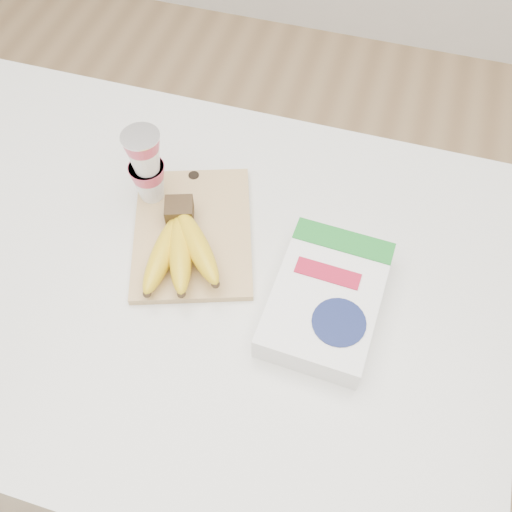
{
  "coord_description": "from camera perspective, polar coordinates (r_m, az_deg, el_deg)",
  "views": [
    {
      "loc": [
        0.32,
        -0.45,
        1.72
      ],
      "look_at": [
        0.17,
        0.04,
        0.95
      ],
      "focal_mm": 40.0,
      "sensor_mm": 36.0,
      "label": 1
    }
  ],
  "objects": [
    {
      "name": "table",
      "position": [
        1.39,
        -7.48,
        -10.77
      ],
      "size": [
        1.21,
        0.81,
        0.91
      ],
      "primitive_type": "cube",
      "color": "silver",
      "rests_on": "ground"
    },
    {
      "name": "room",
      "position": [
        0.67,
        -16.41,
        20.49
      ],
      "size": [
        4.0,
        4.0,
        4.0
      ],
      "color": "tan",
      "rests_on": "ground"
    },
    {
      "name": "cutting_board",
      "position": [
        1.0,
        -6.34,
        2.4
      ],
      "size": [
        0.28,
        0.33,
        0.01
      ],
      "primitive_type": "cube",
      "rotation": [
        0.0,
        0.0,
        0.33
      ],
      "color": "tan",
      "rests_on": "table"
    },
    {
      "name": "yogurt_stack",
      "position": [
        1.0,
        -10.94,
        8.94
      ],
      "size": [
        0.07,
        0.07,
        0.15
      ],
      "color": "white",
      "rests_on": "cutting_board"
    },
    {
      "name": "cereal_box",
      "position": [
        0.91,
        7.04,
        -4.23
      ],
      "size": [
        0.18,
        0.25,
        0.05
      ],
      "rotation": [
        0.0,
        0.0,
        -0.05
      ],
      "color": "white",
      "rests_on": "table"
    },
    {
      "name": "bananas",
      "position": [
        0.95,
        -7.59,
        0.95
      ],
      "size": [
        0.16,
        0.2,
        0.06
      ],
      "color": "#382816",
      "rests_on": "cutting_board"
    }
  ]
}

